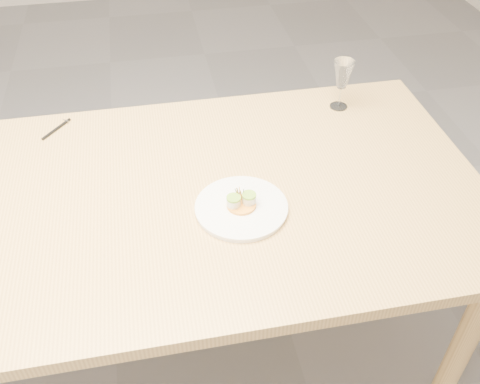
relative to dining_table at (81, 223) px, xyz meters
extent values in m
plane|color=slate|center=(0.00, 0.00, -0.68)|extent=(7.00, 7.00, 0.00)
cube|color=tan|center=(0.00, 0.00, 0.05)|extent=(2.40, 1.00, 0.04)
cylinder|color=tan|center=(1.10, -0.40, -0.33)|extent=(0.07, 0.07, 0.71)
cylinder|color=tan|center=(1.10, 0.40, -0.33)|extent=(0.07, 0.07, 0.71)
cylinder|color=white|center=(0.46, -0.10, 0.07)|extent=(0.26, 0.26, 0.01)
cylinder|color=white|center=(0.46, -0.10, 0.08)|extent=(0.26, 0.26, 0.01)
cylinder|color=#FFAB30|center=(0.46, -0.10, 0.09)|extent=(0.08, 0.08, 0.01)
cylinder|color=beige|center=(0.44, -0.11, 0.10)|extent=(0.04, 0.04, 0.02)
cylinder|color=beige|center=(0.48, -0.10, 0.10)|extent=(0.04, 0.04, 0.02)
cylinder|color=#8CC035|center=(0.44, -0.11, 0.12)|extent=(0.04, 0.04, 0.01)
cylinder|color=#8CC035|center=(0.48, -0.10, 0.12)|extent=(0.04, 0.04, 0.01)
cylinder|color=tan|center=(0.51, -0.15, 0.08)|extent=(0.04, 0.04, 0.00)
cylinder|color=black|center=(-0.08, 0.40, 0.07)|extent=(0.09, 0.11, 0.01)
cube|color=silver|center=(-0.05, 0.44, 0.08)|extent=(0.02, 0.02, 0.00)
cylinder|color=white|center=(0.90, 0.36, 0.07)|extent=(0.06, 0.06, 0.00)
cylinder|color=white|center=(0.90, 0.36, 0.11)|extent=(0.01, 0.01, 0.08)
cone|color=white|center=(0.90, 0.36, 0.20)|extent=(0.07, 0.07, 0.10)
camera|label=1|loc=(0.25, -1.18, 1.10)|focal=40.00mm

